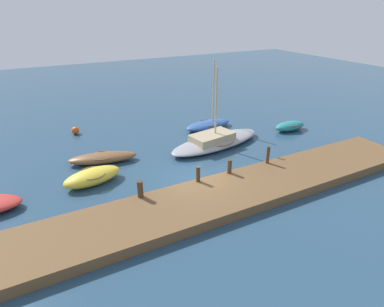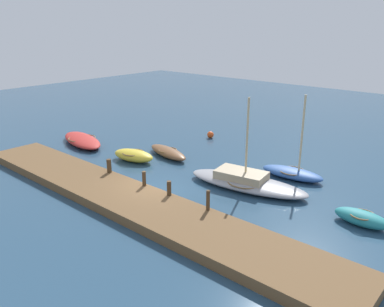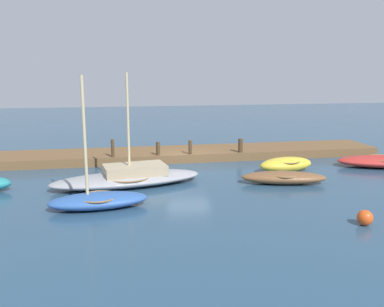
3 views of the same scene
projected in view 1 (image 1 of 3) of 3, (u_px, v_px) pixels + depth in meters
ground_plane at (196, 183)px, 17.37m from camera, size 84.00×84.00×0.00m
dock_platform at (217, 198)px, 15.58m from camera, size 24.90×3.38×0.50m
sailboat_grey at (216, 141)px, 21.70m from camera, size 7.41×3.45×5.26m
rowboat_yellow at (92, 176)px, 17.18m from camera, size 3.30×1.97×0.79m
dinghy_teal at (290, 126)px, 24.41m from camera, size 2.59×1.21×0.70m
rowboat_blue at (208, 124)px, 24.78m from camera, size 3.96×1.79×5.17m
rowboat_brown at (103, 158)px, 19.50m from camera, size 4.23×2.12×0.60m
mooring_post_west at (140, 189)px, 15.04m from camera, size 0.28×0.28×0.83m
mooring_post_mid_west at (198, 174)px, 16.35m from camera, size 0.21×0.21×0.83m
mooring_post_mid_east at (230, 166)px, 17.17m from camera, size 0.23×0.23×0.78m
mooring_post_east at (268, 155)px, 18.22m from camera, size 0.18×0.18×1.01m
marker_buoy at (75, 130)px, 23.78m from camera, size 0.55×0.55×0.55m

